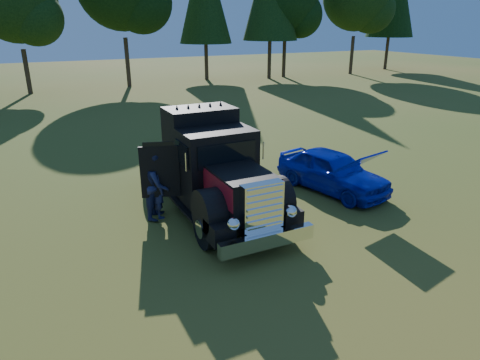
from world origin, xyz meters
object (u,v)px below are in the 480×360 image
diamond_t_truck (212,170)px  spectator_far (157,185)px  spectator_near (158,189)px  hotrod_coupe (333,171)px

diamond_t_truck → spectator_far: 1.64m
spectator_near → spectator_far: 0.14m
spectator_near → diamond_t_truck: bearing=-98.4°
diamond_t_truck → hotrod_coupe: size_ratio=1.62×
hotrod_coupe → spectator_near: hotrod_coupe is taller
diamond_t_truck → hotrod_coupe: (4.27, -0.30, -0.58)m
hotrod_coupe → spectator_near: bearing=174.5°
hotrod_coupe → spectator_far: bearing=174.4°
hotrod_coupe → spectator_far: size_ratio=2.20×
hotrod_coupe → diamond_t_truck: bearing=175.9°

